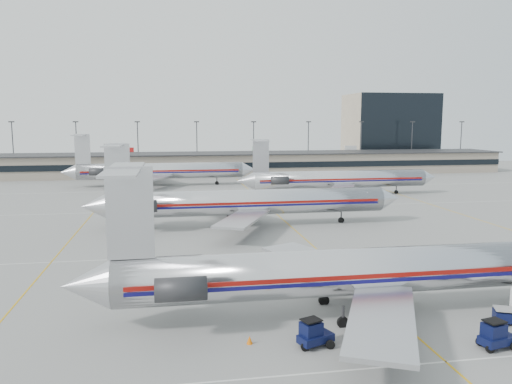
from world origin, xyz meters
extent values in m
plane|color=gray|center=(0.00, 0.00, 0.00)|extent=(260.00, 260.00, 0.00)
cube|color=silver|center=(0.00, 10.00, 0.01)|extent=(160.00, 0.15, 0.02)
cube|color=gray|center=(0.00, 98.00, 3.00)|extent=(160.00, 16.00, 6.00)
cube|color=black|center=(0.00, 89.90, 3.20)|extent=(160.00, 0.20, 1.60)
cube|color=#2D2D30|center=(0.00, 98.00, 6.10)|extent=(162.00, 17.00, 0.30)
cylinder|color=#38383D|center=(-63.00, 112.00, 7.50)|extent=(0.30, 0.30, 15.00)
cube|color=#2D2D30|center=(-63.00, 112.00, 15.10)|extent=(1.60, 0.40, 0.35)
cylinder|color=#38383D|center=(-45.00, 112.00, 7.50)|extent=(0.30, 0.30, 15.00)
cube|color=#2D2D30|center=(-45.00, 112.00, 15.10)|extent=(1.60, 0.40, 0.35)
cylinder|color=#38383D|center=(-27.00, 112.00, 7.50)|extent=(0.30, 0.30, 15.00)
cube|color=#2D2D30|center=(-27.00, 112.00, 15.10)|extent=(1.60, 0.40, 0.35)
cylinder|color=#38383D|center=(-9.00, 112.00, 7.50)|extent=(0.30, 0.30, 15.00)
cube|color=#2D2D30|center=(-9.00, 112.00, 15.10)|extent=(1.60, 0.40, 0.35)
cylinder|color=#38383D|center=(9.00, 112.00, 7.50)|extent=(0.30, 0.30, 15.00)
cube|color=#2D2D30|center=(9.00, 112.00, 15.10)|extent=(1.60, 0.40, 0.35)
cylinder|color=#38383D|center=(27.00, 112.00, 7.50)|extent=(0.30, 0.30, 15.00)
cube|color=#2D2D30|center=(27.00, 112.00, 15.10)|extent=(1.60, 0.40, 0.35)
cylinder|color=#38383D|center=(45.00, 112.00, 7.50)|extent=(0.30, 0.30, 15.00)
cube|color=#2D2D30|center=(45.00, 112.00, 15.10)|extent=(1.60, 0.40, 0.35)
cylinder|color=#38383D|center=(63.00, 112.00, 7.50)|extent=(0.30, 0.30, 15.00)
cube|color=#2D2D30|center=(63.00, 112.00, 15.10)|extent=(1.60, 0.40, 0.35)
cylinder|color=#38383D|center=(81.00, 112.00, 7.50)|extent=(0.30, 0.30, 15.00)
cube|color=#2D2D30|center=(81.00, 112.00, 15.10)|extent=(1.60, 0.40, 0.35)
cube|color=tan|center=(62.00, 128.00, 12.50)|extent=(30.00, 20.00, 25.00)
cylinder|color=silver|center=(-1.66, -9.35, 3.45)|extent=(39.39, 3.64, 3.64)
cone|color=silver|center=(-23.13, -9.35, 3.45)|extent=(3.55, 3.64, 3.64)
cube|color=maroon|center=(-1.66, -11.18, 3.59)|extent=(37.42, 0.05, 0.34)
cube|color=#0E0B52|center=(-1.66, -11.18, 3.20)|extent=(37.42, 0.05, 0.28)
cube|color=silver|center=(-3.63, -2.46, 2.46)|extent=(9.16, 13.35, 0.32)
cube|color=silver|center=(-3.63, -16.24, 2.46)|extent=(9.16, 13.35, 0.32)
cube|color=silver|center=(-19.88, -9.35, 8.62)|extent=(3.35, 0.25, 6.70)
cube|color=silver|center=(-20.17, -9.35, 11.77)|extent=(2.36, 10.34, 0.18)
cylinder|color=#2D2D30|center=(-16.43, -6.54, 3.74)|extent=(3.55, 1.67, 1.67)
cylinder|color=#2D2D30|center=(-16.43, -12.16, 3.74)|extent=(3.55, 1.67, 1.67)
cylinder|color=#2D2D30|center=(-4.61, -11.71, 0.81)|extent=(0.20, 0.20, 1.62)
cylinder|color=#2D2D30|center=(-4.61, -6.99, 0.81)|extent=(0.20, 0.20, 1.62)
cylinder|color=silver|center=(-5.80, 25.41, 3.49)|extent=(39.93, 3.69, 3.69)
cone|color=silver|center=(15.77, 25.41, 3.49)|extent=(3.19, 3.69, 3.69)
cone|color=silver|center=(-27.56, 25.41, 3.49)|extent=(3.59, 3.69, 3.69)
cube|color=maroon|center=(-5.80, 23.56, 3.64)|extent=(37.93, 0.05, 0.35)
cube|color=#0E0B52|center=(-5.80, 23.56, 3.24)|extent=(37.93, 0.05, 0.28)
cube|color=silver|center=(-7.79, 32.40, 2.50)|extent=(9.28, 13.53, 0.32)
cube|color=silver|center=(-7.79, 18.42, 2.50)|extent=(9.28, 13.53, 0.32)
cube|color=silver|center=(-24.27, 25.41, 8.73)|extent=(3.39, 0.25, 6.79)
cube|color=silver|center=(-24.56, 25.41, 11.93)|extent=(2.40, 10.48, 0.18)
cylinder|color=#2D2D30|center=(-20.77, 28.26, 3.79)|extent=(3.59, 1.70, 1.70)
cylinder|color=#2D2D30|center=(-20.77, 22.57, 3.79)|extent=(3.59, 1.70, 1.70)
cylinder|color=#2D2D30|center=(8.18, 25.41, 0.82)|extent=(0.20, 0.20, 1.65)
cylinder|color=#2D2D30|center=(-8.79, 23.02, 0.82)|extent=(0.20, 0.20, 1.65)
cylinder|color=#2D2D30|center=(-8.79, 27.81, 0.82)|extent=(0.20, 0.20, 1.65)
cylinder|color=black|center=(8.18, 25.41, 0.35)|extent=(0.90, 0.30, 0.90)
cylinder|color=silver|center=(17.45, 52.72, 3.34)|extent=(36.31, 3.54, 3.54)
cone|color=silver|center=(37.14, 52.72, 3.34)|extent=(3.06, 3.54, 3.54)
cone|color=silver|center=(-2.42, 52.72, 3.34)|extent=(3.44, 3.54, 3.54)
cube|color=maroon|center=(17.45, 50.94, 3.49)|extent=(34.49, 0.05, 0.33)
cube|color=#0E0B52|center=(17.45, 50.94, 3.11)|extent=(34.49, 0.05, 0.27)
cube|color=silver|center=(15.54, 59.41, 2.39)|extent=(8.89, 12.95, 0.31)
cube|color=silver|center=(15.54, 46.03, 2.39)|extent=(8.89, 12.95, 0.31)
cube|color=silver|center=(0.73, 52.72, 8.36)|extent=(3.25, 0.24, 6.50)
cube|color=silver|center=(0.45, 52.72, 11.42)|extent=(2.29, 10.03, 0.17)
cylinder|color=#2D2D30|center=(4.08, 55.44, 3.63)|extent=(3.44, 1.62, 1.62)
cylinder|color=#2D2D30|center=(4.08, 50.00, 3.63)|extent=(3.44, 1.62, 1.62)
cylinder|color=#2D2D30|center=(29.87, 52.72, 0.79)|extent=(0.19, 0.19, 1.58)
cylinder|color=#2D2D30|center=(14.59, 50.43, 0.79)|extent=(0.19, 0.19, 1.58)
cylinder|color=#2D2D30|center=(14.59, 55.01, 0.79)|extent=(0.19, 0.19, 1.58)
cylinder|color=black|center=(29.87, 52.72, 0.33)|extent=(0.86, 0.29, 0.86)
cylinder|color=silver|center=(-19.35, 74.66, 3.55)|extent=(38.52, 3.75, 3.75)
cone|color=silver|center=(1.53, 74.66, 3.55)|extent=(3.24, 3.75, 3.75)
cone|color=silver|center=(-40.44, 74.66, 3.55)|extent=(3.65, 3.75, 3.75)
cube|color=maroon|center=(-19.35, 72.78, 3.70)|extent=(36.59, 0.05, 0.35)
cube|color=#0E0B52|center=(-19.35, 72.78, 3.29)|extent=(36.59, 0.05, 0.28)
cube|color=silver|center=(-21.38, 81.76, 2.53)|extent=(9.43, 13.74, 0.32)
cube|color=silver|center=(-21.38, 67.57, 2.53)|extent=(9.43, 13.74, 0.32)
cube|color=silver|center=(-37.09, 74.66, 8.87)|extent=(3.45, 0.25, 6.89)
cube|color=silver|center=(-37.40, 74.66, 12.11)|extent=(2.43, 10.64, 0.18)
cylinder|color=#2D2D30|center=(-33.54, 77.55, 3.85)|extent=(3.65, 1.72, 1.72)
cylinder|color=#2D2D30|center=(-33.54, 71.78, 3.85)|extent=(3.65, 1.72, 1.72)
cylinder|color=#2D2D30|center=(-6.18, 74.66, 0.84)|extent=(0.20, 0.20, 1.67)
cylinder|color=#2D2D30|center=(-22.39, 72.23, 0.84)|extent=(0.20, 0.20, 1.67)
cylinder|color=#2D2D30|center=(-22.39, 77.10, 0.84)|extent=(0.20, 0.20, 1.67)
cylinder|color=black|center=(-6.18, 74.66, 0.35)|extent=(0.91, 0.30, 0.91)
cube|color=#090E32|center=(-7.53, -14.50, 0.60)|extent=(2.67, 2.00, 0.54)
cube|color=#090E32|center=(-7.85, -14.50, 1.25)|extent=(1.62, 1.49, 0.98)
cube|color=black|center=(-7.85, -14.50, 1.91)|extent=(1.55, 1.42, 0.09)
cylinder|color=black|center=(-6.66, -13.95, 0.30)|extent=(0.61, 0.20, 0.61)
cylinder|color=black|center=(-6.66, -15.04, 0.30)|extent=(0.61, 0.20, 0.61)
cylinder|color=black|center=(-8.40, -13.95, 0.30)|extent=(0.61, 0.20, 0.61)
cylinder|color=black|center=(-8.40, -15.04, 0.30)|extent=(0.61, 0.20, 0.61)
cube|color=#090E32|center=(4.42, -16.81, 0.61)|extent=(2.65, 1.73, 0.56)
cube|color=#090E32|center=(4.09, -16.81, 1.28)|extent=(1.54, 1.38, 1.00)
cube|color=black|center=(4.09, -16.81, 1.94)|extent=(1.48, 1.31, 0.09)
cylinder|color=black|center=(5.31, -16.25, 0.31)|extent=(0.62, 0.20, 0.62)
cylinder|color=black|center=(3.53, -16.25, 0.31)|extent=(0.62, 0.20, 0.62)
cylinder|color=black|center=(3.53, -17.36, 0.31)|extent=(0.62, 0.20, 0.62)
cube|color=#090E32|center=(7.91, -13.15, 0.58)|extent=(2.39, 2.05, 0.74)
cube|color=gray|center=(7.91, -13.15, 1.11)|extent=(2.39, 2.05, 0.06)
cylinder|color=black|center=(8.65, -12.57, 0.19)|extent=(0.38, 0.15, 0.38)
cylinder|color=black|center=(7.17, -12.57, 0.19)|extent=(0.38, 0.15, 0.38)
cylinder|color=black|center=(7.17, -13.73, 0.19)|extent=(0.38, 0.15, 0.38)
cylinder|color=black|center=(9.91, -10.75, 0.13)|extent=(0.25, 0.13, 0.25)
cube|color=gray|center=(0.16, -7.50, 0.44)|extent=(3.76, 2.66, 0.49)
cube|color=#2D2D30|center=(0.75, -7.50, 1.58)|extent=(3.64, 2.32, 1.27)
cylinder|color=black|center=(1.44, -6.96, 0.25)|extent=(0.49, 0.16, 0.49)
cylinder|color=black|center=(1.44, -8.04, 0.25)|extent=(0.49, 0.16, 0.49)
cylinder|color=black|center=(-1.12, -6.96, 0.25)|extent=(0.49, 0.16, 0.49)
cylinder|color=black|center=(-1.12, -8.04, 0.25)|extent=(0.49, 0.16, 0.49)
imported|color=#ABED16|center=(2.62, -7.76, 0.80)|extent=(0.68, 0.68, 1.59)
cone|color=orange|center=(-11.87, -13.36, 0.29)|extent=(0.47, 0.47, 0.58)
camera|label=1|loc=(-16.83, -45.34, 15.08)|focal=35.00mm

